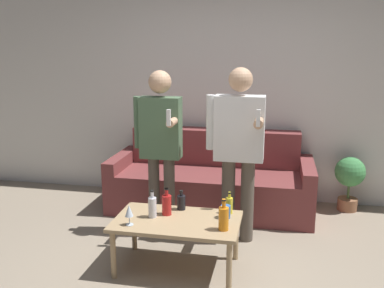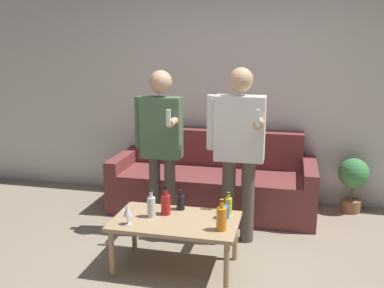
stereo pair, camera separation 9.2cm
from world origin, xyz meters
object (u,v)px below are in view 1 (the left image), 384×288
Objects in this scene: bottle_orange at (229,205)px; person_standing_left at (160,139)px; couch at (211,181)px; person_standing_right at (238,143)px; coffee_table at (177,225)px.

bottle_orange is 0.92m from person_standing_left.
person_standing_right is at bearing -64.73° from couch.
couch is 1.40× the size of person_standing_left.
coffee_table is 5.45× the size of bottle_orange.
person_standing_left is at bearing -179.48° from person_standing_right.
coffee_table is at bearing -64.05° from person_standing_left.
coffee_table is (-0.06, -1.40, 0.07)m from couch.
bottle_orange is (0.33, -1.18, 0.19)m from couch.
person_standing_right reaches higher than couch.
person_standing_right is at bearing 0.52° from person_standing_left.
person_standing_left is 0.98× the size of person_standing_right.
coffee_table is 0.95m from person_standing_right.
coffee_table is at bearing -123.35° from person_standing_right.
person_standing_left is (-0.37, -0.77, 0.63)m from couch.
person_standing_right is (0.42, 0.64, 0.56)m from coffee_table.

